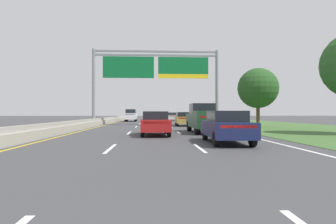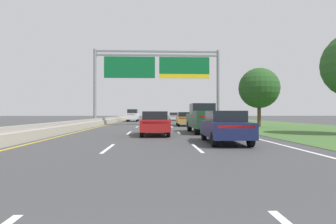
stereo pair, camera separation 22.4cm
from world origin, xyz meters
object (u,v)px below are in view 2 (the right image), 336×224
car_red_centre_lane_sedan (155,123)px  roadside_tree_mid (259,88)px  car_gold_right_lane_sedan (185,119)px  car_white_left_lane_suv (133,115)px  car_navy_right_lane_sedan (225,126)px  overhead_sign_gantry (157,71)px  pickup_truck_darkgreen (204,118)px  car_silver_right_lane_sedan (174,116)px

car_red_centre_lane_sedan → roadside_tree_mid: size_ratio=0.72×
car_red_centre_lane_sedan → car_gold_right_lane_sedan: 13.69m
car_gold_right_lane_sedan → car_white_left_lane_suv: bearing=24.8°
car_white_left_lane_suv → car_red_centre_lane_sedan: 30.59m
car_white_left_lane_suv → car_gold_right_lane_sedan: 18.57m
car_red_centre_lane_sedan → car_navy_right_lane_sedan: bearing=-146.3°
car_white_left_lane_suv → car_navy_right_lane_sedan: (7.34, -35.24, -0.28)m
overhead_sign_gantry → car_white_left_lane_suv: size_ratio=3.20×
overhead_sign_gantry → car_navy_right_lane_sedan: overhead_sign_gantry is taller
pickup_truck_darkgreen → car_gold_right_lane_sedan: pickup_truck_darkgreen is taller
overhead_sign_gantry → roadside_tree_mid: 11.79m
pickup_truck_darkgreen → car_gold_right_lane_sedan: bearing=0.7°
car_silver_right_lane_sedan → car_navy_right_lane_sedan: bearing=179.9°
car_gold_right_lane_sedan → overhead_sign_gantry: bearing=67.1°
car_white_left_lane_suv → roadside_tree_mid: size_ratio=0.76×
car_navy_right_lane_sedan → pickup_truck_darkgreen: bearing=-0.3°
car_white_left_lane_suv → car_navy_right_lane_sedan: car_white_left_lane_suv is taller
car_white_left_lane_suv → car_silver_right_lane_sedan: bearing=-55.7°
car_white_left_lane_suv → car_red_centre_lane_sedan: car_white_left_lane_suv is taller
car_red_centre_lane_sedan → car_gold_right_lane_sedan: size_ratio=1.00×
car_gold_right_lane_sedan → car_silver_right_lane_sedan: 22.16m
car_silver_right_lane_sedan → roadside_tree_mid: roadside_tree_mid is taller
car_gold_right_lane_sedan → roadside_tree_mid: (7.48, -3.08, 3.25)m
pickup_truck_darkgreen → car_white_left_lane_suv: bearing=14.4°
car_white_left_lane_suv → roadside_tree_mid: bearing=-143.6°
car_navy_right_lane_sedan → car_silver_right_lane_sedan: 40.34m
overhead_sign_gantry → car_red_centre_lane_sedan: (-0.25, -14.70, -5.64)m
pickup_truck_darkgreen → roadside_tree_mid: bearing=-43.0°
car_navy_right_lane_sedan → roadside_tree_mid: (7.45, 15.10, 3.25)m
pickup_truck_darkgreen → car_red_centre_lane_sedan: pickup_truck_darkgreen is taller
car_navy_right_lane_sedan → car_gold_right_lane_sedan: size_ratio=1.00×
pickup_truck_darkgreen → car_red_centre_lane_sedan: (-3.68, -2.27, -0.26)m
pickup_truck_darkgreen → car_silver_right_lane_sedan: pickup_truck_darkgreen is taller
pickup_truck_darkgreen → car_silver_right_lane_sedan: bearing=-0.5°
pickup_truck_darkgreen → car_gold_right_lane_sedan: size_ratio=1.22×
car_navy_right_lane_sedan → car_silver_right_lane_sedan: bearing=1.4°
car_white_left_lane_suv → car_navy_right_lane_sedan: 36.00m
overhead_sign_gantry → car_silver_right_lane_sedan: bearing=80.9°
car_white_left_lane_suv → car_red_centre_lane_sedan: size_ratio=1.06×
car_navy_right_lane_sedan → roadside_tree_mid: size_ratio=0.72×
overhead_sign_gantry → car_silver_right_lane_sedan: (3.33, 20.73, -5.64)m
overhead_sign_gantry → car_white_left_lane_suv: bearing=104.9°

